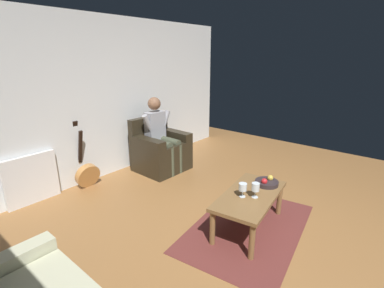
{
  "coord_description": "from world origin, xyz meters",
  "views": [
    {
      "loc": [
        2.44,
        0.76,
        1.93
      ],
      "look_at": [
        -0.42,
        -1.6,
        0.75
      ],
      "focal_mm": 26.25,
      "sensor_mm": 36.0,
      "label": 1
    }
  ],
  "objects_px": {
    "wine_glass_near": "(243,188)",
    "fruit_bowl": "(267,182)",
    "armchair": "(160,151)",
    "guitar": "(87,173)",
    "wine_glass_far": "(255,188)",
    "person_seated": "(161,132)",
    "coffee_table": "(250,199)"
  },
  "relations": [
    {
      "from": "wine_glass_near",
      "to": "fruit_bowl",
      "type": "bearing_deg",
      "value": 170.32
    },
    {
      "from": "armchair",
      "to": "wine_glass_far",
      "type": "relative_size",
      "value": 5.3
    },
    {
      "from": "armchair",
      "to": "guitar",
      "type": "bearing_deg",
      "value": -15.27
    },
    {
      "from": "person_seated",
      "to": "guitar",
      "type": "height_order",
      "value": "person_seated"
    },
    {
      "from": "armchair",
      "to": "person_seated",
      "type": "relative_size",
      "value": 0.72
    },
    {
      "from": "coffee_table",
      "to": "fruit_bowl",
      "type": "relative_size",
      "value": 4.08
    },
    {
      "from": "person_seated",
      "to": "wine_glass_near",
      "type": "bearing_deg",
      "value": 71.87
    },
    {
      "from": "armchair",
      "to": "wine_glass_far",
      "type": "xyz_separation_m",
      "value": [
        0.63,
        2.13,
        0.22
      ]
    },
    {
      "from": "wine_glass_far",
      "to": "coffee_table",
      "type": "bearing_deg",
      "value": -114.81
    },
    {
      "from": "person_seated",
      "to": "guitar",
      "type": "xyz_separation_m",
      "value": [
        1.19,
        -0.39,
        -0.45
      ]
    },
    {
      "from": "armchair",
      "to": "guitar",
      "type": "xyz_separation_m",
      "value": [
        1.19,
        -0.36,
        -0.11
      ]
    },
    {
      "from": "coffee_table",
      "to": "guitar",
      "type": "height_order",
      "value": "guitar"
    },
    {
      "from": "armchair",
      "to": "wine_glass_near",
      "type": "relative_size",
      "value": 5.61
    },
    {
      "from": "guitar",
      "to": "wine_glass_near",
      "type": "xyz_separation_m",
      "value": [
        -0.49,
        2.38,
        0.32
      ]
    },
    {
      "from": "person_seated",
      "to": "armchair",
      "type": "bearing_deg",
      "value": -90.0
    },
    {
      "from": "coffee_table",
      "to": "wine_glass_far",
      "type": "height_order",
      "value": "wine_glass_far"
    },
    {
      "from": "coffee_table",
      "to": "wine_glass_far",
      "type": "xyz_separation_m",
      "value": [
        0.03,
        0.08,
        0.18
      ]
    },
    {
      "from": "person_seated",
      "to": "coffee_table",
      "type": "height_order",
      "value": "person_seated"
    },
    {
      "from": "guitar",
      "to": "fruit_bowl",
      "type": "height_order",
      "value": "guitar"
    },
    {
      "from": "coffee_table",
      "to": "fruit_bowl",
      "type": "bearing_deg",
      "value": 173.52
    },
    {
      "from": "armchair",
      "to": "fruit_bowl",
      "type": "bearing_deg",
      "value": 84.41
    },
    {
      "from": "fruit_bowl",
      "to": "armchair",
      "type": "bearing_deg",
      "value": -97.02
    },
    {
      "from": "guitar",
      "to": "wine_glass_far",
      "type": "relative_size",
      "value": 5.93
    },
    {
      "from": "coffee_table",
      "to": "wine_glass_near",
      "type": "relative_size",
      "value": 7.05
    },
    {
      "from": "guitar",
      "to": "fruit_bowl",
      "type": "relative_size",
      "value": 3.64
    },
    {
      "from": "person_seated",
      "to": "guitar",
      "type": "bearing_deg",
      "value": -16.57
    },
    {
      "from": "guitar",
      "to": "armchair",
      "type": "bearing_deg",
      "value": 163.3
    },
    {
      "from": "wine_glass_far",
      "to": "fruit_bowl",
      "type": "bearing_deg",
      "value": -174.36
    },
    {
      "from": "wine_glass_near",
      "to": "fruit_bowl",
      "type": "xyz_separation_m",
      "value": [
        -0.45,
        0.08,
        -0.08
      ]
    },
    {
      "from": "guitar",
      "to": "fruit_bowl",
      "type": "bearing_deg",
      "value": 110.87
    },
    {
      "from": "armchair",
      "to": "coffee_table",
      "type": "bearing_deg",
      "value": 75.29
    },
    {
      "from": "armchair",
      "to": "fruit_bowl",
      "type": "xyz_separation_m",
      "value": [
        0.26,
        2.09,
        0.14
      ]
    }
  ]
}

